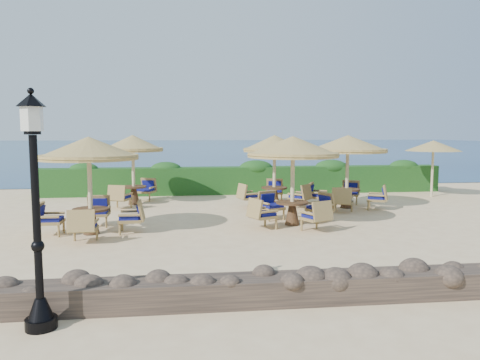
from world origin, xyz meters
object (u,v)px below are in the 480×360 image
at_px(cafe_set_4, 348,158).
at_px(cafe_set_1, 293,165).
at_px(cafe_set_0, 89,169).
at_px(cafe_set_3, 274,158).
at_px(extra_parasol, 433,146).
at_px(lamp_post, 37,221).
at_px(cafe_set_2, 133,155).

bearing_deg(cafe_set_4, cafe_set_1, -133.93).
distance_m(cafe_set_0, cafe_set_3, 7.23).
bearing_deg(extra_parasol, cafe_set_3, -167.58).
height_order(lamp_post, cafe_set_1, lamp_post).
bearing_deg(cafe_set_2, cafe_set_3, -10.21).
height_order(cafe_set_1, cafe_set_3, same).
relative_size(lamp_post, cafe_set_4, 1.17).
height_order(lamp_post, cafe_set_4, lamp_post).
height_order(extra_parasol, cafe_set_3, cafe_set_3).
xyz_separation_m(cafe_set_1, cafe_set_4, (2.69, 2.79, 0.02)).
xyz_separation_m(lamp_post, cafe_set_3, (5.43, 10.42, 0.24)).
relative_size(cafe_set_0, cafe_set_4, 0.99).
relative_size(extra_parasol, cafe_set_3, 0.89).
distance_m(cafe_set_1, cafe_set_4, 3.88).
bearing_deg(cafe_set_2, cafe_set_4, -12.98).
bearing_deg(cafe_set_4, extra_parasol, 27.54).
bearing_deg(cafe_set_1, cafe_set_3, 87.28).
distance_m(cafe_set_1, cafe_set_2, 6.86).
distance_m(cafe_set_1, cafe_set_3, 3.64).
bearing_deg(cafe_set_1, lamp_post, -127.79).
xyz_separation_m(cafe_set_2, cafe_set_3, (5.27, -0.95, -0.10)).
height_order(cafe_set_2, cafe_set_3, same).
distance_m(lamp_post, extra_parasol, 17.41).
relative_size(cafe_set_1, cafe_set_2, 0.99).
xyz_separation_m(lamp_post, cafe_set_1, (5.26, 6.78, 0.26)).
bearing_deg(cafe_set_4, cafe_set_2, 167.02).
relative_size(cafe_set_2, cafe_set_3, 1.06).
xyz_separation_m(cafe_set_1, cafe_set_2, (-5.10, 4.59, 0.09)).
height_order(extra_parasol, cafe_set_4, cafe_set_4).
xyz_separation_m(lamp_post, cafe_set_4, (7.95, 9.57, 0.28)).
xyz_separation_m(cafe_set_3, cafe_set_4, (2.52, -0.85, 0.04)).
distance_m(lamp_post, cafe_set_4, 12.45).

